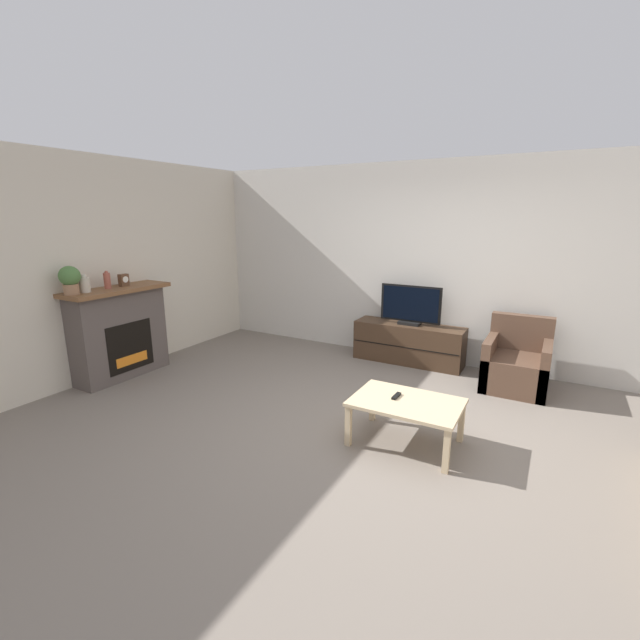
# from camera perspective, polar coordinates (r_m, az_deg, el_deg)

# --- Properties ---
(ground_plane) EXTENTS (24.00, 24.00, 0.00)m
(ground_plane) POSITION_cam_1_polar(r_m,az_deg,el_deg) (4.23, 6.96, -14.48)
(ground_plane) COLOR slate
(wall_back) EXTENTS (12.00, 0.06, 2.70)m
(wall_back) POSITION_cam_1_polar(r_m,az_deg,el_deg) (6.00, 16.02, 7.12)
(wall_back) COLOR beige
(wall_back) RESTS_ON ground
(wall_left) EXTENTS (0.06, 12.00, 2.70)m
(wall_left) POSITION_cam_1_polar(r_m,az_deg,el_deg) (6.05, -25.58, 6.35)
(wall_left) COLOR beige
(wall_left) RESTS_ON ground
(fireplace) EXTENTS (0.49, 1.26, 1.14)m
(fireplace) POSITION_cam_1_polar(r_m,az_deg,el_deg) (5.90, -25.17, -1.43)
(fireplace) COLOR #564C47
(fireplace) RESTS_ON ground
(mantel_vase_left) EXTENTS (0.12, 0.12, 0.21)m
(mantel_vase_left) POSITION_cam_1_polar(r_m,az_deg,el_deg) (5.55, -28.89, 4.20)
(mantel_vase_left) COLOR beige
(mantel_vase_left) RESTS_ON fireplace
(mantel_vase_centre_left) EXTENTS (0.08, 0.08, 0.22)m
(mantel_vase_centre_left) POSITION_cam_1_polar(r_m,az_deg,el_deg) (5.71, -26.51, 4.76)
(mantel_vase_centre_left) COLOR #994C3D
(mantel_vase_centre_left) RESTS_ON fireplace
(mantel_clock) EXTENTS (0.08, 0.11, 0.15)m
(mantel_clock) POSITION_cam_1_polar(r_m,az_deg,el_deg) (5.83, -24.71, 4.86)
(mantel_clock) COLOR brown
(mantel_clock) RESTS_ON fireplace
(potted_plant) EXTENTS (0.22, 0.22, 0.32)m
(potted_plant) POSITION_cam_1_polar(r_m,az_deg,el_deg) (5.46, -30.38, 4.76)
(potted_plant) COLOR #936B4C
(potted_plant) RESTS_ON fireplace
(tv_stand) EXTENTS (1.49, 0.42, 0.54)m
(tv_stand) POSITION_cam_1_polar(r_m,az_deg,el_deg) (6.04, 11.72, -3.07)
(tv_stand) COLOR #422D1E
(tv_stand) RESTS_ON ground
(tv) EXTENTS (0.83, 0.18, 0.54)m
(tv) POSITION_cam_1_polar(r_m,az_deg,el_deg) (5.91, 11.96, 1.78)
(tv) COLOR black
(tv) RESTS_ON tv_stand
(armchair) EXTENTS (0.70, 0.76, 0.83)m
(armchair) POSITION_cam_1_polar(r_m,az_deg,el_deg) (5.57, 24.72, -5.48)
(armchair) COLOR brown
(armchair) RESTS_ON ground
(coffee_table) EXTENTS (0.94, 0.64, 0.41)m
(coffee_table) POSITION_cam_1_polar(r_m,az_deg,el_deg) (3.92, 11.43, -11.20)
(coffee_table) COLOR #CCB289
(coffee_table) RESTS_ON ground
(remote) EXTENTS (0.04, 0.15, 0.02)m
(remote) POSITION_cam_1_polar(r_m,az_deg,el_deg) (3.95, 10.15, -9.94)
(remote) COLOR black
(remote) RESTS_ON coffee_table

